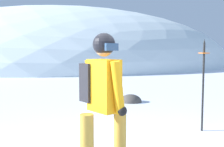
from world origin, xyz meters
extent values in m
ellipsoid|color=white|center=(-3.75, 28.04, 0.00)|extent=(35.24, 31.72, 11.86)
cylinder|color=#BC8E33|center=(-0.35, 0.33, 0.43)|extent=(0.15, 0.15, 0.82)
cube|color=#F4A314|center=(-0.54, 0.19, 1.13)|extent=(0.39, 0.42, 0.58)
cylinder|color=#F4A314|center=(-0.68, 0.37, 1.13)|extent=(0.20, 0.18, 0.57)
cylinder|color=#F4A314|center=(-0.41, 0.00, 1.13)|extent=(0.20, 0.18, 0.57)
sphere|color=black|center=(-0.66, 0.41, 0.88)|extent=(0.11, 0.11, 0.11)
sphere|color=black|center=(-0.36, 0.01, 0.88)|extent=(0.11, 0.11, 0.11)
cube|color=#232328|center=(-0.66, 0.35, 1.15)|extent=(0.33, 0.31, 0.44)
cube|color=#232328|center=(-0.72, 0.43, 1.07)|extent=(0.20, 0.17, 0.20)
sphere|color=tan|center=(-0.54, 0.19, 1.56)|extent=(0.21, 0.21, 0.21)
sphere|color=black|center=(-0.54, 0.19, 1.59)|extent=(0.25, 0.25, 0.25)
cube|color=navy|center=(-0.47, 0.08, 1.56)|extent=(0.16, 0.12, 0.08)
cylinder|color=black|center=(1.40, 2.06, 0.82)|extent=(0.04, 0.04, 1.65)
cylinder|color=orange|center=(1.40, 2.06, 1.47)|extent=(0.20, 0.20, 0.02)
cone|color=black|center=(1.40, 2.06, 1.69)|extent=(0.04, 0.04, 0.08)
ellipsoid|color=#4C4742|center=(0.47, 4.96, 0.00)|extent=(0.66, 0.56, 0.46)
camera|label=1|loc=(-0.69, -2.80, 1.53)|focal=43.55mm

